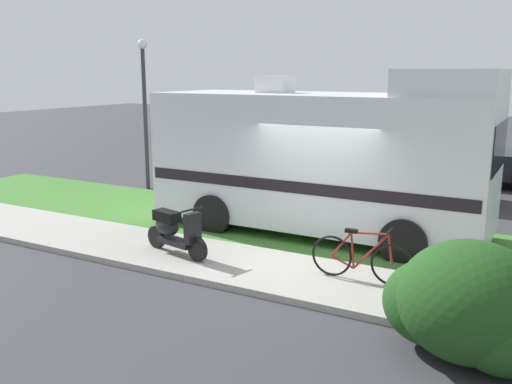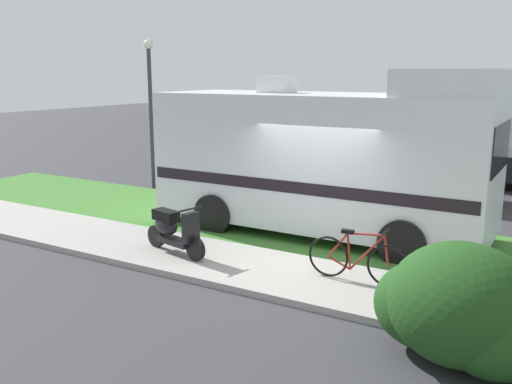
% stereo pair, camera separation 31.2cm
% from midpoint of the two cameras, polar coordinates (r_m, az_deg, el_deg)
% --- Properties ---
extents(ground_plane, '(80.00, 80.00, 0.00)m').
position_cam_midpoint_polar(ground_plane, '(10.84, 4.28, -6.68)').
color(ground_plane, '#38383D').
extents(sidewalk, '(24.00, 2.00, 0.12)m').
position_cam_midpoint_polar(sidewalk, '(9.80, 1.32, -8.35)').
color(sidewalk, '#9E9B93').
rests_on(sidewalk, ground).
extents(grass_strip, '(24.00, 3.40, 0.08)m').
position_cam_midpoint_polar(grass_strip, '(12.15, 7.25, -4.46)').
color(grass_strip, '#3D752D').
rests_on(grass_strip, ground).
extents(motorhome_rv, '(7.16, 2.69, 3.56)m').
position_cam_midpoint_polar(motorhome_rv, '(12.03, 6.22, 3.50)').
color(motorhome_rv, silver).
rests_on(motorhome_rv, ground).
extents(scooter, '(1.60, 0.62, 0.97)m').
position_cam_midpoint_polar(scooter, '(10.65, -9.28, -3.89)').
color(scooter, black).
rests_on(scooter, ground).
extents(bicycle, '(1.72, 0.52, 0.91)m').
position_cam_midpoint_polar(bicycle, '(9.32, 9.80, -6.70)').
color(bicycle, black).
rests_on(bicycle, ground).
extents(pickup_truck_near, '(5.35, 2.29, 1.76)m').
position_cam_midpoint_polar(pickup_truck_near, '(16.25, 15.39, 2.70)').
color(pickup_truck_near, maroon).
rests_on(pickup_truck_near, ground).
extents(pickup_truck_far, '(5.36, 2.29, 1.85)m').
position_cam_midpoint_polar(pickup_truck_far, '(19.17, 19.48, 3.96)').
color(pickup_truck_far, '#1E2328').
rests_on(pickup_truck_far, ground).
extents(bush_by_porch, '(2.12, 1.59, 1.50)m').
position_cam_midpoint_polar(bush_by_porch, '(7.28, 19.76, -11.09)').
color(bush_by_porch, '#1E4719').
rests_on(bush_by_porch, ground).
extents(street_lamp_post, '(0.28, 0.28, 4.44)m').
position_cam_midpoint_polar(street_lamp_post, '(17.08, -11.90, 9.20)').
color(street_lamp_post, '#333338').
rests_on(street_lamp_post, ground).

